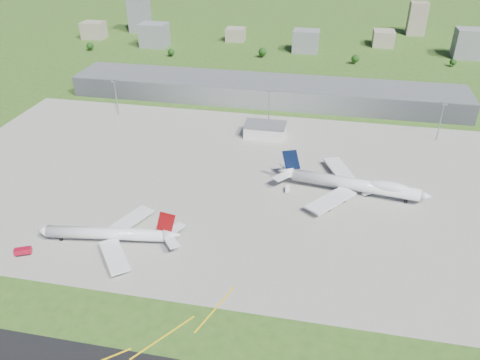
% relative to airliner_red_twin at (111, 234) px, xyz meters
% --- Properties ---
extents(ground, '(1400.00, 1400.00, 0.00)m').
position_rel_airliner_red_twin_xyz_m(ground, '(40.77, 175.36, -4.79)').
color(ground, '#2E561B').
rests_on(ground, ground).
extents(apron, '(360.00, 190.00, 0.08)m').
position_rel_airliner_red_twin_xyz_m(apron, '(50.77, 65.36, -4.75)').
color(apron, gray).
rests_on(apron, ground).
extents(terminal, '(300.00, 42.00, 15.00)m').
position_rel_airliner_red_twin_xyz_m(terminal, '(40.77, 190.36, 2.71)').
color(terminal, slate).
rests_on(terminal, ground).
extents(ops_building, '(26.00, 16.00, 8.00)m').
position_rel_airliner_red_twin_xyz_m(ops_building, '(50.77, 125.36, -0.79)').
color(ops_building, silver).
rests_on(ops_building, ground).
extents(mast_west, '(3.50, 2.00, 25.90)m').
position_rel_airliner_red_twin_xyz_m(mast_west, '(-59.23, 140.36, 12.92)').
color(mast_west, gray).
rests_on(mast_west, ground).
extents(mast_center, '(3.50, 2.00, 25.90)m').
position_rel_airliner_red_twin_xyz_m(mast_center, '(50.77, 140.36, 12.92)').
color(mast_center, gray).
rests_on(mast_center, ground).
extents(mast_east, '(3.50, 2.00, 25.90)m').
position_rel_airliner_red_twin_xyz_m(mast_east, '(160.77, 140.36, 12.92)').
color(mast_east, gray).
rests_on(mast_east, ground).
extents(airliner_red_twin, '(65.44, 50.61, 17.97)m').
position_rel_airliner_red_twin_xyz_m(airliner_red_twin, '(0.00, 0.00, 0.00)').
color(airliner_red_twin, silver).
rests_on(airliner_red_twin, ground).
extents(airliner_blue_quad, '(79.65, 62.01, 20.81)m').
position_rel_airliner_red_twin_xyz_m(airliner_blue_quad, '(107.52, 63.66, 1.00)').
color(airliner_blue_quad, silver).
rests_on(airliner_blue_quad, ground).
extents(fire_truck, '(7.53, 5.35, 3.18)m').
position_rel_airliner_red_twin_xyz_m(fire_truck, '(-34.51, -15.39, -3.20)').
color(fire_truck, maroon).
rests_on(fire_truck, ground).
extents(tug_yellow, '(3.93, 2.61, 1.82)m').
position_rel_airliner_red_twin_xyz_m(tug_yellow, '(-0.08, 18.04, -3.84)').
color(tug_yellow, yellow).
rests_on(tug_yellow, ground).
extents(van_white_near, '(2.69, 5.19, 2.55)m').
position_rel_airliner_red_twin_xyz_m(van_white_near, '(73.03, 59.10, -3.50)').
color(van_white_near, white).
rests_on(van_white_near, ground).
extents(van_white_far, '(4.36, 3.66, 2.12)m').
position_rel_airliner_red_twin_xyz_m(van_white_far, '(114.23, 63.20, -3.70)').
color(van_white_far, white).
rests_on(van_white_far, ground).
extents(bldg_far_w, '(24.00, 20.00, 18.00)m').
position_rel_airliner_red_twin_xyz_m(bldg_far_w, '(-179.23, 345.36, 4.21)').
color(bldg_far_w, gray).
rests_on(bldg_far_w, ground).
extents(bldg_w, '(28.00, 22.00, 24.00)m').
position_rel_airliner_red_twin_xyz_m(bldg_w, '(-99.23, 325.36, 7.21)').
color(bldg_w, slate).
rests_on(bldg_w, ground).
extents(bldg_cw, '(20.00, 18.00, 14.00)m').
position_rel_airliner_red_twin_xyz_m(bldg_cw, '(-19.23, 365.36, 2.21)').
color(bldg_cw, gray).
rests_on(bldg_cw, ground).
extents(bldg_c, '(26.00, 20.00, 22.00)m').
position_rel_airliner_red_twin_xyz_m(bldg_c, '(60.77, 335.36, 6.21)').
color(bldg_c, slate).
rests_on(bldg_c, ground).
extents(bldg_ce, '(22.00, 24.00, 16.00)m').
position_rel_airliner_red_twin_xyz_m(bldg_ce, '(140.77, 375.36, 3.21)').
color(bldg_ce, gray).
rests_on(bldg_ce, ground).
extents(bldg_e, '(30.00, 22.00, 28.00)m').
position_rel_airliner_red_twin_xyz_m(bldg_e, '(220.77, 345.36, 9.21)').
color(bldg_e, slate).
rests_on(bldg_e, ground).
extents(bldg_tall_w, '(22.00, 20.00, 44.00)m').
position_rel_airliner_red_twin_xyz_m(bldg_tall_w, '(-139.23, 385.36, 17.21)').
color(bldg_tall_w, slate).
rests_on(bldg_tall_w, ground).
extents(bldg_tall_e, '(20.00, 18.00, 36.00)m').
position_rel_airliner_red_twin_xyz_m(bldg_tall_e, '(180.77, 435.36, 13.21)').
color(bldg_tall_e, gray).
rests_on(bldg_tall_e, ground).
extents(tree_far_w, '(7.20, 7.20, 8.80)m').
position_rel_airliner_red_twin_xyz_m(tree_far_w, '(-159.23, 295.36, 0.40)').
color(tree_far_w, '#382314').
rests_on(tree_far_w, ground).
extents(tree_w, '(6.75, 6.75, 8.25)m').
position_rel_airliner_red_twin_xyz_m(tree_w, '(-69.23, 290.36, 0.07)').
color(tree_w, '#382314').
rests_on(tree_w, ground).
extents(tree_c, '(8.10, 8.10, 9.90)m').
position_rel_airliner_red_twin_xyz_m(tree_c, '(20.77, 305.36, 1.05)').
color(tree_c, '#382314').
rests_on(tree_c, ground).
extents(tree_e, '(7.65, 7.65, 9.35)m').
position_rel_airliner_red_twin_xyz_m(tree_e, '(110.77, 300.36, 0.72)').
color(tree_e, '#382314').
rests_on(tree_e, ground).
extents(tree_far_e, '(6.30, 6.30, 7.70)m').
position_rel_airliner_red_twin_xyz_m(tree_far_e, '(200.77, 310.36, -0.25)').
color(tree_far_e, '#382314').
rests_on(tree_far_e, ground).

